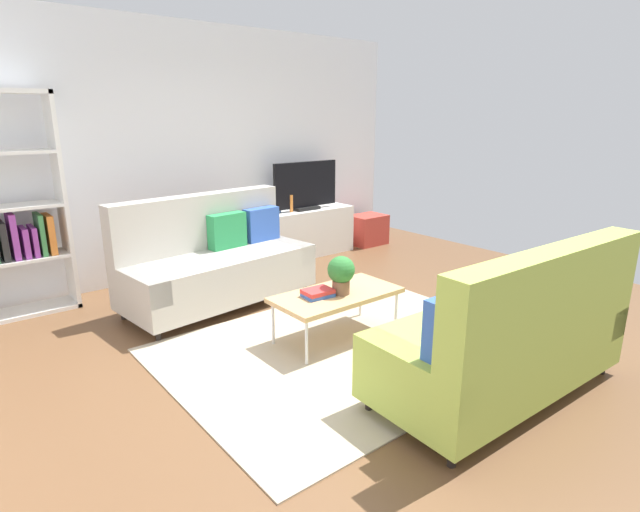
{
  "coord_description": "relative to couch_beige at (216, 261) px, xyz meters",
  "views": [
    {
      "loc": [
        -2.44,
        -2.91,
        1.88
      ],
      "look_at": [
        0.3,
        0.49,
        0.65
      ],
      "focal_mm": 28.25,
      "sensor_mm": 36.0,
      "label": 1
    }
  ],
  "objects": [
    {
      "name": "ground_plane",
      "position": [
        0.19,
        -1.56,
        -0.45
      ],
      "size": [
        7.68,
        7.68,
        0.0
      ],
      "primitive_type": "plane",
      "color": "brown"
    },
    {
      "name": "wall_far",
      "position": [
        0.19,
        1.24,
        1.0
      ],
      "size": [
        6.4,
        0.12,
        2.9
      ],
      "primitive_type": "cube",
      "color": "silver",
      "rests_on": "ground_plane"
    },
    {
      "name": "area_rug",
      "position": [
        0.34,
        -1.62,
        -0.44
      ],
      "size": [
        2.9,
        2.2,
        0.01
      ],
      "primitive_type": "cube",
      "color": "tan",
      "rests_on": "ground_plane"
    },
    {
      "name": "couch_beige",
      "position": [
        0.0,
        0.0,
        0.0
      ],
      "size": [
        1.98,
        1.04,
        1.1
      ],
      "rotation": [
        0.0,
        0.0,
        3.25
      ],
      "color": "#B2ADA3",
      "rests_on": "ground_plane"
    },
    {
      "name": "couch_green",
      "position": [
        0.67,
        -2.84,
        0.0
      ],
      "size": [
        1.93,
        0.91,
        1.1
      ],
      "rotation": [
        0.0,
        0.0,
        -0.04
      ],
      "color": "#A3BC4C",
      "rests_on": "ground_plane"
    },
    {
      "name": "coffee_table",
      "position": [
        0.39,
        -1.42,
        -0.05
      ],
      "size": [
        1.1,
        0.56,
        0.42
      ],
      "color": "tan",
      "rests_on": "ground_plane"
    },
    {
      "name": "tv_console",
      "position": [
        1.82,
        0.9,
        -0.13
      ],
      "size": [
        1.4,
        0.44,
        0.64
      ],
      "primitive_type": "cube",
      "color": "silver",
      "rests_on": "ground_plane"
    },
    {
      "name": "tv",
      "position": [
        1.82,
        0.88,
        0.51
      ],
      "size": [
        1.0,
        0.2,
        0.64
      ],
      "color": "black",
      "rests_on": "tv_console"
    },
    {
      "name": "bookshelf",
      "position": [
        -1.69,
        0.92,
        0.51
      ],
      "size": [
        1.1,
        0.36,
        2.1
      ],
      "color": "white",
      "rests_on": "ground_plane"
    },
    {
      "name": "storage_trunk",
      "position": [
        2.92,
        0.8,
        -0.23
      ],
      "size": [
        0.52,
        0.4,
        0.44
      ],
      "primitive_type": "cube",
      "color": "#B2382D",
      "rests_on": "ground_plane"
    },
    {
      "name": "potted_plant",
      "position": [
        0.41,
        -1.46,
        0.16
      ],
      "size": [
        0.23,
        0.23,
        0.33
      ],
      "color": "brown",
      "rests_on": "coffee_table"
    },
    {
      "name": "table_book_0",
      "position": [
        0.21,
        -1.4,
        -0.01
      ],
      "size": [
        0.26,
        0.21,
        0.03
      ],
      "primitive_type": "cube",
      "rotation": [
        0.0,
        0.0,
        -0.11
      ],
      "color": "#3359B2",
      "rests_on": "coffee_table"
    },
    {
      "name": "table_book_1",
      "position": [
        0.21,
        -1.4,
        0.02
      ],
      "size": [
        0.25,
        0.19,
        0.03
      ],
      "primitive_type": "cube",
      "rotation": [
        0.0,
        0.0,
        -0.06
      ],
      "color": "red",
      "rests_on": "table_book_0"
    },
    {
      "name": "vase_0",
      "position": [
        1.24,
        0.95,
        0.26
      ],
      "size": [
        0.1,
        0.1,
        0.13
      ],
      "primitive_type": "cylinder",
      "color": "silver",
      "rests_on": "tv_console"
    },
    {
      "name": "vase_1",
      "position": [
        1.4,
        0.95,
        0.29
      ],
      "size": [
        0.1,
        0.1,
        0.19
      ],
      "primitive_type": "cylinder",
      "color": "#4C72B2",
      "rests_on": "tv_console"
    },
    {
      "name": "bottle_0",
      "position": [
        1.56,
        0.86,
        0.31
      ],
      "size": [
        0.05,
        0.05,
        0.23
      ],
      "primitive_type": "cylinder",
      "color": "orange",
      "rests_on": "tv_console"
    }
  ]
}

